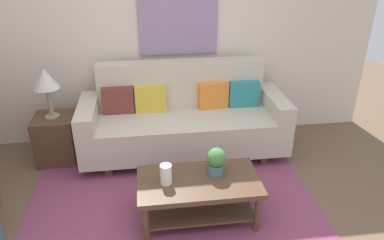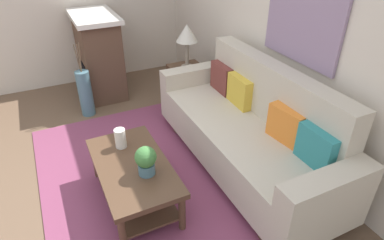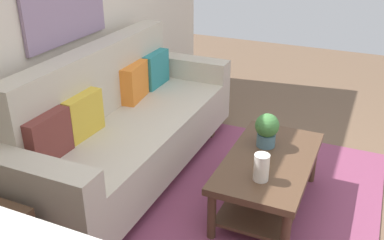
{
  "view_description": "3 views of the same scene",
  "coord_description": "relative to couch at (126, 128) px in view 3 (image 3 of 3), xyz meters",
  "views": [
    {
      "loc": [
        -0.2,
        -2.29,
        2.38
      ],
      "look_at": [
        0.26,
        1.11,
        0.67
      ],
      "focal_mm": 34.42,
      "sensor_mm": 36.0,
      "label": 1
    },
    {
      "loc": [
        2.46,
        -0.12,
        2.26
      ],
      "look_at": [
        -0.02,
        1.09,
        0.56
      ],
      "focal_mm": 30.8,
      "sensor_mm": 36.0,
      "label": 2
    },
    {
      "loc": [
        -2.46,
        -0.19,
        2.04
      ],
      "look_at": [
        0.23,
        1.0,
        0.62
      ],
      "focal_mm": 40.67,
      "sensor_mm": 36.0,
      "label": 3
    }
  ],
  "objects": [
    {
      "name": "throw_pillow_mustard",
      "position": [
        -0.38,
        0.12,
        0.25
      ],
      "size": [
        0.36,
        0.13,
        0.32
      ],
      "primitive_type": "cube",
      "rotation": [
        0.0,
        0.0,
        -0.04
      ],
      "color": "gold",
      "rests_on": "couch"
    },
    {
      "name": "coffee_table",
      "position": [
        -0.0,
        -1.21,
        -0.12
      ],
      "size": [
        1.1,
        0.6,
        0.43
      ],
      "color": "#513826",
      "rests_on": "ground_plane"
    },
    {
      "name": "throw_pillow_orange",
      "position": [
        0.38,
        0.12,
        0.25
      ],
      "size": [
        0.37,
        0.17,
        0.32
      ],
      "primitive_type": "cube",
      "rotation": [
        0.0,
        0.0,
        0.13
      ],
      "color": "orange",
      "rests_on": "couch"
    },
    {
      "name": "ground_plane",
      "position": [
        -0.23,
        -1.59,
        -0.43
      ],
      "size": [
        9.43,
        9.43,
        0.0
      ],
      "primitive_type": "plane",
      "color": "brown"
    },
    {
      "name": "area_rug",
      "position": [
        -0.23,
        -1.09,
        -0.43
      ],
      "size": [
        2.83,
        1.85,
        0.01
      ],
      "primitive_type": "cube",
      "color": "#843D5B",
      "rests_on": "ground_plane"
    },
    {
      "name": "couch",
      "position": [
        0.0,
        0.0,
        0.0
      ],
      "size": [
        2.37,
        0.84,
        1.08
      ],
      "color": "beige",
      "rests_on": "ground_plane"
    },
    {
      "name": "wall_back",
      "position": [
        -0.23,
        0.54,
        0.92
      ],
      "size": [
        5.43,
        0.1,
        2.7
      ],
      "primitive_type": "cube",
      "color": "beige",
      "rests_on": "ground_plane"
    },
    {
      "name": "throw_pillow_teal",
      "position": [
        0.75,
        0.12,
        0.25
      ],
      "size": [
        0.36,
        0.12,
        0.32
      ],
      "primitive_type": "cube",
      "rotation": [
        0.0,
        0.0,
        -0.0
      ],
      "color": "teal",
      "rests_on": "couch"
    },
    {
      "name": "potted_plant_tabletop",
      "position": [
        0.17,
        -1.13,
        0.14
      ],
      "size": [
        0.18,
        0.18,
        0.26
      ],
      "color": "slate",
      "rests_on": "coffee_table"
    },
    {
      "name": "tabletop_vase",
      "position": [
        -0.29,
        -1.22,
        0.09
      ],
      "size": [
        0.1,
        0.1,
        0.19
      ],
      "primitive_type": "cylinder",
      "color": "white",
      "rests_on": "coffee_table"
    },
    {
      "name": "throw_pillow_maroon",
      "position": [
        -0.75,
        0.12,
        0.25
      ],
      "size": [
        0.36,
        0.12,
        0.32
      ],
      "primitive_type": "cube",
      "rotation": [
        0.0,
        0.0,
        -0.01
      ],
      "color": "brown",
      "rests_on": "couch"
    }
  ]
}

